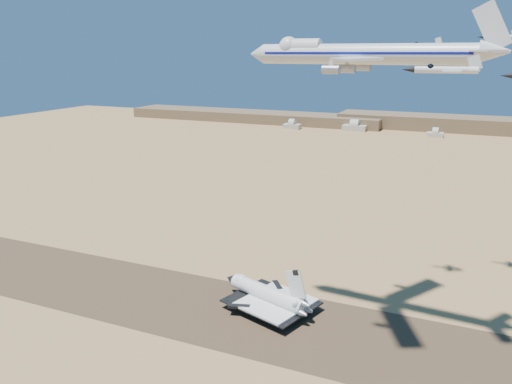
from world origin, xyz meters
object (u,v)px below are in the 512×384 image
at_px(crew_c, 278,321).
at_px(crew_a, 278,324).
at_px(crew_b, 277,316).
at_px(chase_jet_d, 423,45).
at_px(carrier_747, 355,54).
at_px(chase_jet_a, 444,70).
at_px(chase_jet_e, 499,37).
at_px(shuttle, 267,295).

bearing_deg(crew_c, crew_a, 125.07).
bearing_deg(crew_a, crew_b, 30.76).
bearing_deg(chase_jet_d, carrier_747, -113.05).
bearing_deg(chase_jet_a, chase_jet_d, 93.06).
relative_size(carrier_747, crew_a, 50.17).
relative_size(carrier_747, crew_c, 51.45).
height_order(carrier_747, chase_jet_e, carrier_747).
distance_m(crew_c, chase_jet_e, 138.19).
distance_m(carrier_747, crew_c, 100.29).
relative_size(crew_b, chase_jet_e, 0.12).
relative_size(shuttle, crew_c, 27.54).
bearing_deg(chase_jet_a, crew_b, 132.21).
height_order(crew_b, chase_jet_d, chase_jet_d).
xyz_separation_m(carrier_747, chase_jet_a, (29.49, -50.73, -2.82)).
xyz_separation_m(crew_b, crew_c, (1.85, -3.35, -0.12)).
distance_m(crew_c, chase_jet_a, 118.25).
distance_m(carrier_747, crew_b, 100.56).
bearing_deg(shuttle, chase_jet_a, -24.62).
distance_m(shuttle, crew_c, 13.19).
height_order(crew_b, crew_c, crew_b).
bearing_deg(crew_b, chase_jet_e, -93.42).
bearing_deg(chase_jet_e, shuttle, -142.71).
relative_size(crew_a, chase_jet_e, 0.11).
height_order(carrier_747, crew_b, carrier_747).
xyz_separation_m(chase_jet_a, chase_jet_e, (12.93, 110.72, 9.09)).
bearing_deg(chase_jet_d, crew_a, -130.70).
distance_m(shuttle, carrier_747, 98.04).
distance_m(shuttle, crew_a, 15.27).
bearing_deg(carrier_747, crew_c, -168.01).
distance_m(shuttle, chase_jet_e, 134.90).
height_order(chase_jet_a, chase_jet_d, chase_jet_d).
xyz_separation_m(crew_c, chase_jet_e, (65.63, 63.39, 103.78)).
relative_size(shuttle, chase_jet_a, 2.80).
bearing_deg(crew_b, crew_a, 158.71).
bearing_deg(crew_a, chase_jet_d, -30.60).
relative_size(shuttle, crew_b, 23.93).
distance_m(shuttle, chase_jet_a, 122.37).
bearing_deg(crew_b, chase_jet_d, -87.80).
distance_m(crew_b, chase_jet_a, 120.37).
relative_size(shuttle, chase_jet_d, 2.94).
relative_size(shuttle, chase_jet_e, 2.99).
distance_m(carrier_747, crew_a, 100.22).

